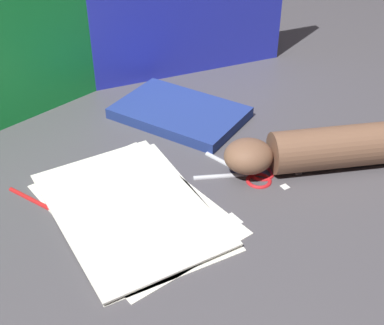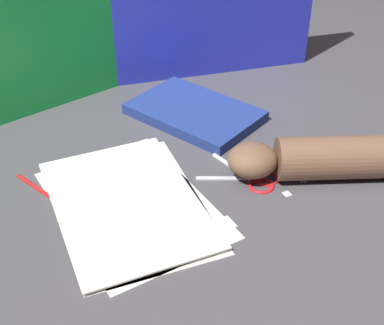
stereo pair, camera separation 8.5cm
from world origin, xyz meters
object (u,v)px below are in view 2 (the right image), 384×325
(paper_stack, at_px, (130,203))
(scissors, at_px, (251,177))
(book_closed, at_px, (195,112))
(hand_forearm, at_px, (331,158))

(paper_stack, xyz_separation_m, scissors, (0.21, -0.03, -0.00))
(book_closed, height_order, scissors, book_closed)
(scissors, bearing_deg, book_closed, 87.97)
(book_closed, relative_size, hand_forearm, 0.87)
(paper_stack, relative_size, book_closed, 1.15)
(paper_stack, distance_m, book_closed, 0.30)
(hand_forearm, bearing_deg, paper_stack, 166.98)
(paper_stack, height_order, scissors, scissors)
(paper_stack, xyz_separation_m, hand_forearm, (0.34, -0.08, 0.03))
(paper_stack, height_order, hand_forearm, hand_forearm)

